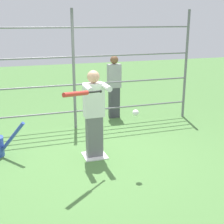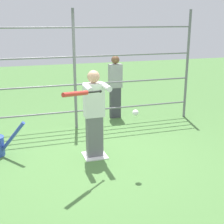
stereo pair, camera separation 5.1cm
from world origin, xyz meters
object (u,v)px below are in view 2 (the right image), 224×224
(batter, at_px, (94,112))
(baseball_bat_swinging, at_px, (79,93))
(bystander_behind_fence, at_px, (115,86))
(softball_in_flight, at_px, (135,113))

(batter, height_order, baseball_bat_swinging, batter)
(baseball_bat_swinging, height_order, bystander_behind_fence, bystander_behind_fence)
(softball_in_flight, height_order, bystander_behind_fence, bystander_behind_fence)
(softball_in_flight, distance_m, bystander_behind_fence, 2.92)
(baseball_bat_swinging, relative_size, bystander_behind_fence, 0.46)
(baseball_bat_swinging, height_order, softball_in_flight, baseball_bat_swinging)
(batter, bearing_deg, bystander_behind_fence, -117.11)
(softball_in_flight, bearing_deg, baseball_bat_swinging, -3.51)
(batter, height_order, bystander_behind_fence, batter)
(batter, distance_m, softball_in_flight, 0.89)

